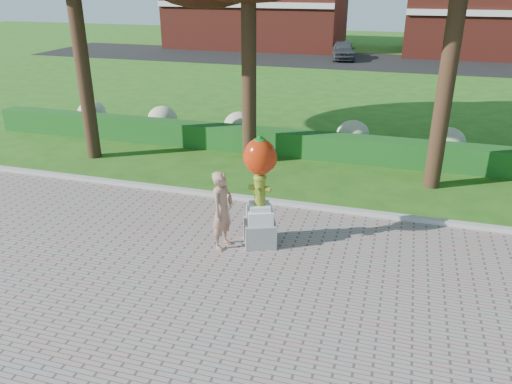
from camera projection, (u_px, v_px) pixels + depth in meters
ground at (256, 267)px, 10.09m from camera, size 100.00×100.00×0.00m
curb at (289, 204)px, 12.70m from camera, size 40.00×0.18×0.15m
lawn_hedge at (318, 146)px, 16.09m from camera, size 24.00×0.70×0.80m
hydrangea_row at (340, 134)px, 16.76m from camera, size 20.10×1.10×0.99m
street at (371, 61)px, 34.73m from camera, size 50.00×8.00×0.02m
building_left at (257, 2)px, 41.25m from camera, size 14.00×8.00×7.00m
building_right at (492, 10)px, 36.65m from camera, size 12.00×8.00×6.40m
hydrant_sculpture at (260, 189)px, 10.39m from camera, size 0.86×0.86×2.45m
woman at (222, 210)px, 10.45m from camera, size 0.52×0.69×1.72m
parked_car at (343, 50)px, 35.41m from camera, size 2.16×4.02×1.30m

